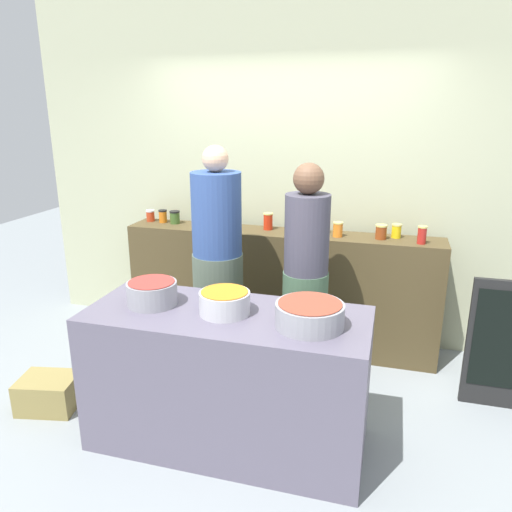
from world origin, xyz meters
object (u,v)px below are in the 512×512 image
Objects in this scene: preserve_jar_1 at (163,216)px; cooking_pot_right at (310,315)px; cook_with_tongs at (218,277)px; cook_in_cap at (305,291)px; preserve_jar_10 at (396,231)px; preserve_jar_8 at (338,229)px; cooking_pot_center at (225,302)px; preserve_jar_9 at (381,232)px; preserve_jar_5 at (268,221)px; preserve_jar_2 at (175,217)px; preserve_jar_0 at (150,215)px; bread_crate at (49,393)px; preserve_jar_3 at (205,219)px; cooking_pot_left at (152,293)px; preserve_jar_7 at (322,227)px; preserve_jar_6 at (310,225)px; chalkboard_sign at (503,345)px; preserve_jar_4 at (229,222)px; preserve_jar_11 at (422,235)px.

cooking_pot_right is at bearing -42.87° from preserve_jar_1.
cook_with_tongs reaches higher than cook_in_cap.
preserve_jar_8 is at bearing -168.66° from preserve_jar_10.
preserve_jar_9 is at bearing 59.01° from cooking_pot_center.
preserve_jar_5 is 0.61m from preserve_jar_8.
preserve_jar_10 is (1.94, 0.02, -0.00)m from preserve_jar_2.
cook_in_cap reaches higher than preserve_jar_1.
preserve_jar_0 reaches higher than bread_crate.
cook_in_cap is at bearing 24.99° from bread_crate.
cooking_pot_center is 0.77× the size of bread_crate.
preserve_jar_3 is 1.88m from bread_crate.
cooking_pot_center is at bearing -85.62° from preserve_jar_5.
preserve_jar_3 is at bearing 98.37° from cooking_pot_left.
preserve_jar_2 is 0.81× the size of preserve_jar_5.
preserve_jar_7 is 0.06× the size of cook_with_tongs.
preserve_jar_0 is 1.13m from preserve_jar_5.
cooking_pot_center is (0.98, -1.45, -0.15)m from preserve_jar_2.
preserve_jar_1 is at bearing -6.18° from preserve_jar_0.
preserve_jar_1 is at bearing 179.80° from preserve_jar_5.
preserve_jar_5 is 0.38× the size of cooking_pot_right.
cooking_pot_right is (0.25, -1.47, -0.16)m from preserve_jar_6.
preserve_jar_9 is 0.12× the size of chalkboard_sign.
cook_in_cap is 4.35× the size of bread_crate.
cook_with_tongs is at bearing -45.50° from preserve_jar_2.
preserve_jar_6 is (1.24, -0.02, 0.01)m from preserve_jar_2.
preserve_jar_6 is 2.37m from bread_crate.
preserve_jar_9 reaches higher than cooking_pot_left.
preserve_jar_4 is 0.07× the size of cook_in_cap.
cook_in_cap is at bearing -82.56° from preserve_jar_6.
cooking_pot_left is (0.63, -1.45, -0.14)m from preserve_jar_1.
preserve_jar_5 is at bearing -0.20° from preserve_jar_1.
preserve_jar_11 is at bearing -5.56° from preserve_jar_5.
preserve_jar_3 is 1.28m from cook_in_cap.
preserve_jar_11 is at bearing -3.80° from preserve_jar_3.
preserve_jar_8 is 0.40× the size of cooking_pot_center.
preserve_jar_2 is at bearing -178.29° from preserve_jar_3.
preserve_jar_1 is 1.60m from preserve_jar_8.
cooking_pot_right is at bearing -142.46° from chalkboard_sign.
cooking_pot_left is at bearing -81.63° from preserve_jar_3.
preserve_jar_8 is (1.60, -0.08, 0.00)m from preserve_jar_1.
bread_crate is (-1.33, -0.01, -0.84)m from cooking_pot_center.
cooking_pot_left reaches higher than cooking_pot_center.
preserve_jar_10 is at bearing 27.91° from cook_with_tongs.
preserve_jar_7 reaches higher than bread_crate.
preserve_jar_5 is at bearing -179.48° from preserve_jar_7.
bread_crate is (-1.83, -1.38, -0.99)m from preserve_jar_8.
preserve_jar_6 is 0.48× the size of cooking_pot_center.
preserve_jar_9 is 1.03× the size of preserve_jar_10.
bread_crate is (-0.86, -0.02, -0.84)m from cooking_pot_left.
preserve_jar_2 is 0.39× the size of cooking_pot_center.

